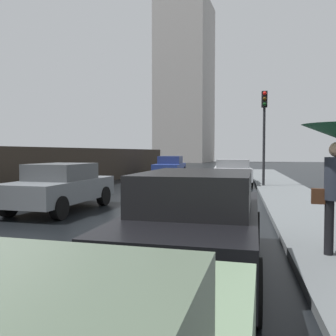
{
  "coord_description": "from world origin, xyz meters",
  "views": [
    {
      "loc": [
        3.21,
        -3.72,
        1.75
      ],
      "look_at": [
        0.79,
        8.52,
        1.18
      ],
      "focal_mm": 38.88,
      "sensor_mm": 36.0,
      "label": 1
    }
  ],
  "objects_px": {
    "car_silver_mid_road": "(232,171)",
    "car_black_far_lane": "(198,220)",
    "car_blue_behind_camera": "(170,166)",
    "car_grey_near_kerb": "(61,186)",
    "traffic_light": "(264,120)"
  },
  "relations": [
    {
      "from": "car_grey_near_kerb",
      "to": "car_black_far_lane",
      "type": "xyz_separation_m",
      "value": [
        4.6,
        -4.74,
        0.05
      ]
    },
    {
      "from": "car_blue_behind_camera",
      "to": "traffic_light",
      "type": "distance_m",
      "value": 9.91
    },
    {
      "from": "car_blue_behind_camera",
      "to": "car_black_far_lane",
      "type": "xyz_separation_m",
      "value": [
        4.27,
        -20.07,
        0.04
      ]
    },
    {
      "from": "car_grey_near_kerb",
      "to": "traffic_light",
      "type": "xyz_separation_m",
      "value": [
        6.29,
        7.81,
        2.48
      ]
    },
    {
      "from": "car_grey_near_kerb",
      "to": "car_black_far_lane",
      "type": "bearing_deg",
      "value": 138.32
    },
    {
      "from": "car_blue_behind_camera",
      "to": "traffic_light",
      "type": "bearing_deg",
      "value": 127.16
    },
    {
      "from": "traffic_light",
      "to": "car_blue_behind_camera",
      "type": "bearing_deg",
      "value": 128.38
    },
    {
      "from": "car_black_far_lane",
      "to": "traffic_light",
      "type": "relative_size",
      "value": 1.0
    },
    {
      "from": "car_silver_mid_road",
      "to": "car_black_far_lane",
      "type": "bearing_deg",
      "value": -92.83
    },
    {
      "from": "car_grey_near_kerb",
      "to": "car_silver_mid_road",
      "type": "xyz_separation_m",
      "value": [
        4.8,
        9.31,
        -0.0
      ]
    },
    {
      "from": "car_silver_mid_road",
      "to": "traffic_light",
      "type": "height_order",
      "value": "traffic_light"
    },
    {
      "from": "car_silver_mid_road",
      "to": "traffic_light",
      "type": "distance_m",
      "value": 3.26
    },
    {
      "from": "car_grey_near_kerb",
      "to": "traffic_light",
      "type": "bearing_deg",
      "value": -124.68
    },
    {
      "from": "car_grey_near_kerb",
      "to": "traffic_light",
      "type": "height_order",
      "value": "traffic_light"
    },
    {
      "from": "car_grey_near_kerb",
      "to": "car_black_far_lane",
      "type": "distance_m",
      "value": 6.61
    }
  ]
}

